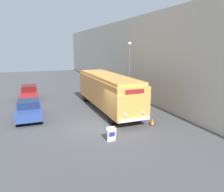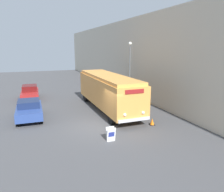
{
  "view_description": "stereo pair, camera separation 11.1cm",
  "coord_description": "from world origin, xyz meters",
  "px_view_note": "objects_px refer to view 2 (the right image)",
  "views": [
    {
      "loc": [
        -4.51,
        -13.72,
        5.47
      ],
      "look_at": [
        1.48,
        1.43,
        1.82
      ],
      "focal_mm": 35.0,
      "sensor_mm": 36.0,
      "label": 1
    },
    {
      "loc": [
        -4.41,
        -13.76,
        5.47
      ],
      "look_at": [
        1.48,
        1.43,
        1.82
      ],
      "focal_mm": 35.0,
      "sensor_mm": 36.0,
      "label": 2
    }
  ],
  "objects_px": {
    "sign_board": "(111,134)",
    "parked_car_mid": "(30,92)",
    "streetlamp": "(130,62)",
    "parked_car_near": "(29,109)",
    "traffic_cone": "(152,122)",
    "vintage_bus": "(108,90)"
  },
  "relations": [
    {
      "from": "parked_car_near",
      "to": "traffic_cone",
      "type": "distance_m",
      "value": 9.44
    },
    {
      "from": "vintage_bus",
      "to": "parked_car_mid",
      "type": "bearing_deg",
      "value": 133.6
    },
    {
      "from": "parked_car_mid",
      "to": "traffic_cone",
      "type": "distance_m",
      "value": 14.16
    },
    {
      "from": "vintage_bus",
      "to": "sign_board",
      "type": "bearing_deg",
      "value": -108.67
    },
    {
      "from": "sign_board",
      "to": "parked_car_near",
      "type": "height_order",
      "value": "parked_car_near"
    },
    {
      "from": "streetlamp",
      "to": "parked_car_mid",
      "type": "relative_size",
      "value": 1.38
    },
    {
      "from": "sign_board",
      "to": "streetlamp",
      "type": "distance_m",
      "value": 12.01
    },
    {
      "from": "sign_board",
      "to": "parked_car_mid",
      "type": "bearing_deg",
      "value": 107.89
    },
    {
      "from": "parked_car_near",
      "to": "traffic_cone",
      "type": "xyz_separation_m",
      "value": [
        8.17,
        -4.71,
        -0.51
      ]
    },
    {
      "from": "streetlamp",
      "to": "parked_car_near",
      "type": "relative_size",
      "value": 1.44
    },
    {
      "from": "traffic_cone",
      "to": "streetlamp",
      "type": "bearing_deg",
      "value": 75.38
    },
    {
      "from": "sign_board",
      "to": "parked_car_mid",
      "type": "xyz_separation_m",
      "value": [
        -4.25,
        13.16,
        0.35
      ]
    },
    {
      "from": "sign_board",
      "to": "parked_car_near",
      "type": "bearing_deg",
      "value": 125.52
    },
    {
      "from": "streetlamp",
      "to": "parked_car_mid",
      "type": "xyz_separation_m",
      "value": [
        -10.17,
        3.33,
        -3.18
      ]
    },
    {
      "from": "parked_car_near",
      "to": "parked_car_mid",
      "type": "xyz_separation_m",
      "value": [
        0.18,
        6.96,
        0.01
      ]
    },
    {
      "from": "vintage_bus",
      "to": "streetlamp",
      "type": "height_order",
      "value": "streetlamp"
    },
    {
      "from": "parked_car_mid",
      "to": "traffic_cone",
      "type": "xyz_separation_m",
      "value": [
        7.99,
        -11.67,
        -0.52
      ]
    },
    {
      "from": "parked_car_mid",
      "to": "streetlamp",
      "type": "bearing_deg",
      "value": -15.63
    },
    {
      "from": "streetlamp",
      "to": "vintage_bus",
      "type": "bearing_deg",
      "value": -137.66
    },
    {
      "from": "parked_car_near",
      "to": "parked_car_mid",
      "type": "height_order",
      "value": "parked_car_mid"
    },
    {
      "from": "sign_board",
      "to": "parked_car_near",
      "type": "xyz_separation_m",
      "value": [
        -4.43,
        6.2,
        0.34
      ]
    },
    {
      "from": "streetlamp",
      "to": "parked_car_mid",
      "type": "height_order",
      "value": "streetlamp"
    }
  ]
}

